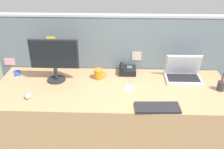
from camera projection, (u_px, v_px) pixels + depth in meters
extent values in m
plane|color=slate|center=(112.00, 145.00, 2.93)|extent=(10.00, 10.00, 0.00)
cube|color=tan|center=(112.00, 118.00, 2.76)|extent=(2.30, 0.84, 0.73)
cube|color=slate|center=(113.00, 73.00, 3.03)|extent=(2.55, 0.06, 1.31)
cube|color=#B7BAC1|center=(113.00, 16.00, 2.72)|extent=(2.55, 0.07, 0.02)
cube|color=pink|center=(9.00, 62.00, 2.97)|extent=(0.12, 0.01, 0.08)
cube|color=yellow|center=(38.00, 55.00, 2.92)|extent=(0.11, 0.01, 0.08)
cube|color=yellow|center=(51.00, 41.00, 2.84)|extent=(0.10, 0.01, 0.10)
cube|color=beige|center=(137.00, 56.00, 2.88)|extent=(0.10, 0.01, 0.10)
cylinder|color=#232328|center=(56.00, 80.00, 2.72)|extent=(0.19, 0.19, 0.02)
cylinder|color=#232328|center=(56.00, 73.00, 2.68)|extent=(0.04, 0.04, 0.14)
cube|color=#232328|center=(54.00, 54.00, 2.60)|extent=(0.48, 0.03, 0.30)
cube|color=black|center=(54.00, 54.00, 2.59)|extent=(0.45, 0.01, 0.27)
cube|color=silver|center=(183.00, 79.00, 2.72)|extent=(0.36, 0.24, 0.02)
cube|color=black|center=(183.00, 78.00, 2.72)|extent=(0.32, 0.17, 0.00)
cube|color=silver|center=(183.00, 65.00, 2.74)|extent=(0.36, 0.08, 0.24)
cube|color=silver|center=(183.00, 65.00, 2.73)|extent=(0.34, 0.07, 0.21)
cube|color=black|center=(127.00, 71.00, 2.85)|extent=(0.18, 0.17, 0.06)
cube|color=#4C6B5B|center=(130.00, 67.00, 2.85)|extent=(0.05, 0.06, 0.01)
cylinder|color=black|center=(122.00, 66.00, 2.83)|extent=(0.04, 0.15, 0.04)
cube|color=#232328|center=(157.00, 108.00, 2.27)|extent=(0.39, 0.17, 0.02)
ellipsoid|color=#9EA0A8|center=(28.00, 96.00, 2.43)|extent=(0.08, 0.11, 0.03)
cylinder|color=#333338|center=(221.00, 86.00, 2.53)|extent=(0.07, 0.07, 0.09)
cylinder|color=red|center=(221.00, 82.00, 2.49)|extent=(0.02, 0.02, 0.12)
cylinder|color=black|center=(222.00, 80.00, 2.51)|extent=(0.01, 0.01, 0.14)
cube|color=blue|center=(17.00, 73.00, 2.86)|extent=(0.12, 0.15, 0.01)
cube|color=silver|center=(129.00, 89.00, 2.56)|extent=(0.11, 0.15, 0.01)
cylinder|color=orange|center=(99.00, 74.00, 2.74)|extent=(0.09, 0.09, 0.10)
torus|color=orange|center=(104.00, 74.00, 2.73)|extent=(0.05, 0.01, 0.05)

